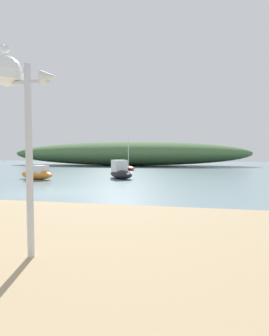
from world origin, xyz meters
name	(u,v)px	position (x,y,z in m)	size (l,w,h in m)	color
ground_plane	(48,192)	(0.00, 0.00, 0.00)	(120.00, 120.00, 0.00)	gray
distant_hill	(125,154)	(-4.16, 33.31, 2.08)	(42.27, 11.64, 4.16)	#476B3D
mast_structure	(13,90)	(4.31, -8.58, 3.13)	(1.23, 0.56, 3.52)	silver
seagull_on_radar	(5,49)	(4.16, -8.58, 3.84)	(0.31, 0.17, 0.22)	orange
motorboat_far_left	(37,174)	(-4.66, 6.49, 0.46)	(3.67, 2.36, 1.12)	orange
sailboat_near_shore	(128,168)	(-0.48, 20.37, 0.27)	(2.81, 3.54, 4.16)	#B72D28
motorboat_west_reach	(120,172)	(1.61, 8.66, 0.54)	(3.11, 3.51, 1.52)	black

